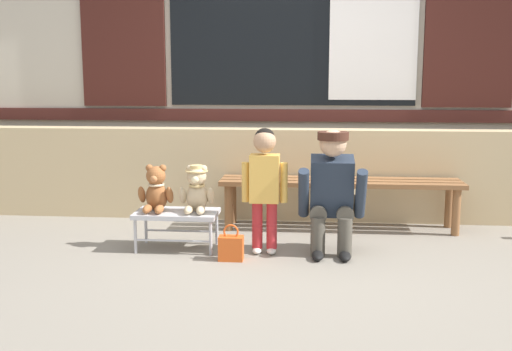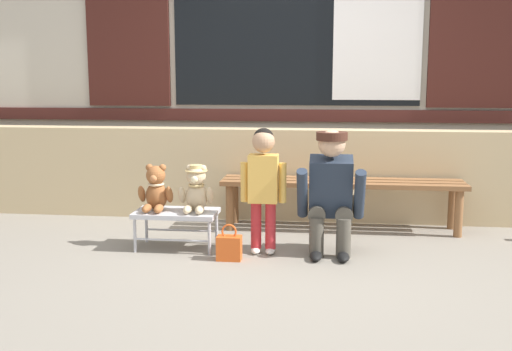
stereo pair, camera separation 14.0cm
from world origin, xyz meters
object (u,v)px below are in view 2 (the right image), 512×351
object	(u,v)px
small_display_bench	(176,215)
handbag_on_ground	(229,247)
wooden_bench_long	(342,188)
teddy_bear_plain	(156,190)
teddy_bear_with_hat	(196,189)
adult_crouching	(332,192)
child_standing	(263,177)

from	to	relation	value
small_display_bench	handbag_on_ground	size ratio (longest dim) A/B	2.35
wooden_bench_long	teddy_bear_plain	world-z (taller)	teddy_bear_plain
small_display_bench	handbag_on_ground	bearing A→B (deg)	-29.56
wooden_bench_long	handbag_on_ground	xyz separation A→B (m)	(-0.83, -1.01, -0.28)
teddy_bear_with_hat	handbag_on_ground	distance (m)	0.55
small_display_bench	adult_crouching	bearing A→B (deg)	-1.07
adult_crouching	teddy_bear_with_hat	bearing A→B (deg)	178.65
wooden_bench_long	small_display_bench	bearing A→B (deg)	-149.85
teddy_bear_plain	wooden_bench_long	bearing A→B (deg)	27.29
small_display_bench	adult_crouching	world-z (taller)	adult_crouching
teddy_bear_plain	child_standing	world-z (taller)	child_standing
adult_crouching	handbag_on_ground	world-z (taller)	adult_crouching
child_standing	teddy_bear_with_hat	bearing A→B (deg)	173.47
teddy_bear_with_hat	handbag_on_ground	bearing A→B (deg)	-41.28
teddy_bear_with_hat	adult_crouching	bearing A→B (deg)	-1.35
wooden_bench_long	teddy_bear_with_hat	xyz separation A→B (m)	(-1.13, -0.75, 0.10)
teddy_bear_with_hat	handbag_on_ground	xyz separation A→B (m)	(0.30, -0.26, -0.38)
wooden_bench_long	handbag_on_ground	bearing A→B (deg)	-129.52
wooden_bench_long	teddy_bear_with_hat	distance (m)	1.36
teddy_bear_plain	child_standing	bearing A→B (deg)	-4.03
adult_crouching	teddy_bear_plain	bearing A→B (deg)	179.00
teddy_bear_plain	teddy_bear_with_hat	bearing A→B (deg)	0.13
teddy_bear_with_hat	child_standing	size ratio (longest dim) A/B	0.38
small_display_bench	teddy_bear_plain	distance (m)	0.25
wooden_bench_long	small_display_bench	distance (m)	1.50
handbag_on_ground	teddy_bear_plain	bearing A→B (deg)	157.08
wooden_bench_long	child_standing	size ratio (longest dim) A/B	2.19
handbag_on_ground	wooden_bench_long	bearing A→B (deg)	50.48
adult_crouching	handbag_on_ground	bearing A→B (deg)	-162.29
teddy_bear_with_hat	child_standing	world-z (taller)	child_standing
child_standing	handbag_on_ground	world-z (taller)	child_standing
teddy_bear_with_hat	child_standing	distance (m)	0.55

